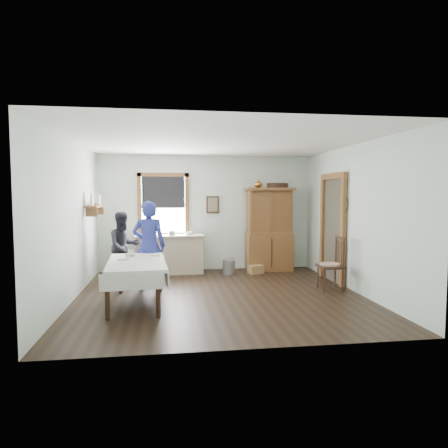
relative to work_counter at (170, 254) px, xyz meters
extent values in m
cube|color=black|center=(0.87, -2.15, -0.43)|extent=(5.00, 5.00, 0.01)
cube|color=white|center=(0.87, -2.15, 2.26)|extent=(5.00, 5.00, 0.01)
cube|color=silver|center=(0.87, 0.35, 0.91)|extent=(5.00, 0.01, 2.70)
cube|color=silver|center=(0.87, -4.65, 0.91)|extent=(5.00, 0.01, 2.70)
cube|color=silver|center=(-1.63, -2.15, 0.91)|extent=(0.01, 5.00, 2.70)
cube|color=silver|center=(3.37, -2.15, 0.91)|extent=(0.01, 5.00, 2.70)
cube|color=white|center=(-0.13, 0.34, 1.11)|extent=(1.00, 0.02, 1.30)
cube|color=brown|center=(-0.13, 0.31, 1.81)|extent=(1.18, 0.06, 0.09)
cube|color=brown|center=(-0.13, 0.31, 0.42)|extent=(1.18, 0.06, 0.09)
cube|color=brown|center=(-0.68, 0.31, 1.11)|extent=(0.09, 0.06, 1.48)
cube|color=brown|center=(0.41, 0.31, 1.11)|extent=(0.09, 0.06, 1.48)
cube|color=black|center=(-0.13, 0.29, 1.40)|extent=(0.98, 0.03, 0.73)
cube|color=#433C2F|center=(3.34, -1.30, 0.61)|extent=(0.03, 0.90, 2.10)
cube|color=brown|center=(3.31, -1.81, 0.61)|extent=(0.08, 0.12, 2.10)
cube|color=brown|center=(3.31, -0.79, 0.61)|extent=(0.08, 0.12, 2.10)
cube|color=brown|center=(3.31, -1.30, 1.72)|extent=(0.08, 1.14, 0.12)
cube|color=brown|center=(-1.50, -0.65, 1.11)|extent=(0.24, 1.00, 0.04)
cube|color=brown|center=(-1.50, -1.05, 1.01)|extent=(0.22, 0.03, 0.18)
cube|color=brown|center=(-1.50, -0.25, 1.01)|extent=(0.22, 0.03, 0.18)
cube|color=tan|center=(-1.50, -0.95, 1.24)|extent=(0.03, 0.22, 0.24)
cylinder|color=silver|center=(-1.50, -0.30, 1.24)|extent=(0.12, 0.12, 0.22)
cube|color=#321B11|center=(1.02, 0.31, 1.11)|extent=(0.30, 0.04, 0.40)
torus|color=black|center=(3.32, -1.85, 1.28)|extent=(0.01, 0.27, 0.27)
cube|color=tan|center=(0.00, 0.00, 0.00)|extent=(1.55, 0.64, 0.88)
cube|color=brown|center=(2.33, 0.05, 0.53)|extent=(1.14, 0.55, 1.94)
cube|color=silver|center=(-0.54, -2.53, -0.08)|extent=(1.05, 1.84, 0.71)
cube|color=#321B11|center=(2.95, -2.08, 0.07)|extent=(0.47, 0.47, 1.01)
cube|color=gray|center=(1.32, -0.28, -0.28)|extent=(0.36, 0.36, 0.31)
cube|color=#9A7D46|center=(1.93, -0.32, -0.34)|extent=(0.37, 0.31, 0.19)
imported|color=navy|center=(-0.39, -1.55, 0.34)|extent=(0.61, 0.44, 1.55)
imported|color=black|center=(-0.95, -0.65, 0.22)|extent=(0.80, 0.75, 1.32)
imported|color=silver|center=(-0.69, -1.81, 0.32)|extent=(0.15, 0.15, 0.09)
imported|color=silver|center=(-0.70, -2.30, 0.32)|extent=(0.12, 0.12, 0.09)
imported|color=silver|center=(-0.68, -1.98, 0.30)|extent=(0.23, 0.23, 0.05)
imported|color=#71644B|center=(-0.39, -0.06, 0.45)|extent=(0.19, 0.25, 0.02)
imported|color=silver|center=(0.43, 0.02, 0.47)|extent=(0.25, 0.25, 0.06)
imported|color=silver|center=(-1.50, -0.60, 1.16)|extent=(0.22, 0.22, 0.05)
camera|label=1|loc=(-0.03, -9.06, 1.35)|focal=32.00mm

